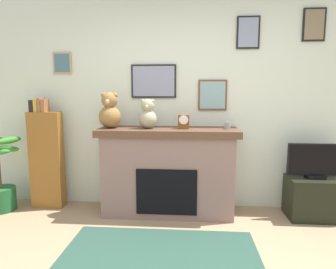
% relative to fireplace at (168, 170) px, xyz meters
% --- Properties ---
extents(back_wall, '(5.20, 0.15, 2.60)m').
position_rel_fireplace_xyz_m(back_wall, '(0.27, 0.32, 0.78)').
color(back_wall, silver).
rests_on(back_wall, ground_plane).
extents(fireplace, '(1.64, 0.59, 1.04)m').
position_rel_fireplace_xyz_m(fireplace, '(0.00, 0.00, 0.00)').
color(fireplace, '#87675E').
rests_on(fireplace, ground_plane).
extents(bookshelf, '(0.40, 0.16, 1.39)m').
position_rel_fireplace_xyz_m(bookshelf, '(-1.55, 0.07, 0.12)').
color(bookshelf, '#905B22').
rests_on(bookshelf, ground_plane).
extents(potted_plant, '(0.54, 0.52, 0.93)m').
position_rel_fireplace_xyz_m(potted_plant, '(-2.07, -0.10, -0.17)').
color(potted_plant, '#1E592D').
rests_on(potted_plant, ground_plane).
extents(tv_stand, '(0.59, 0.40, 0.48)m').
position_rel_fireplace_xyz_m(tv_stand, '(1.70, -0.03, -0.29)').
color(tv_stand, black).
rests_on(tv_stand, ground_plane).
extents(television, '(0.64, 0.14, 0.41)m').
position_rel_fireplace_xyz_m(television, '(1.70, -0.04, 0.15)').
color(television, black).
rests_on(television, tv_stand).
extents(area_rug, '(1.79, 0.93, 0.01)m').
position_rel_fireplace_xyz_m(area_rug, '(0.00, -0.94, -0.52)').
color(area_rug, '#28473B').
rests_on(area_rug, ground_plane).
extents(candle_jar, '(0.07, 0.07, 0.08)m').
position_rel_fireplace_xyz_m(candle_jar, '(0.69, -0.02, 0.55)').
color(candle_jar, gray).
rests_on(candle_jar, fireplace).
extents(mantel_clock, '(0.13, 0.10, 0.16)m').
position_rel_fireplace_xyz_m(mantel_clock, '(0.18, -0.02, 0.59)').
color(mantel_clock, brown).
rests_on(mantel_clock, fireplace).
extents(teddy_bear_brown, '(0.26, 0.26, 0.43)m').
position_rel_fireplace_xyz_m(teddy_bear_brown, '(-0.69, -0.02, 0.70)').
color(teddy_bear_brown, olive).
rests_on(teddy_bear_brown, fireplace).
extents(teddy_bear_tan, '(0.22, 0.22, 0.35)m').
position_rel_fireplace_xyz_m(teddy_bear_tan, '(-0.24, -0.02, 0.67)').
color(teddy_bear_tan, tan).
rests_on(teddy_bear_tan, fireplace).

